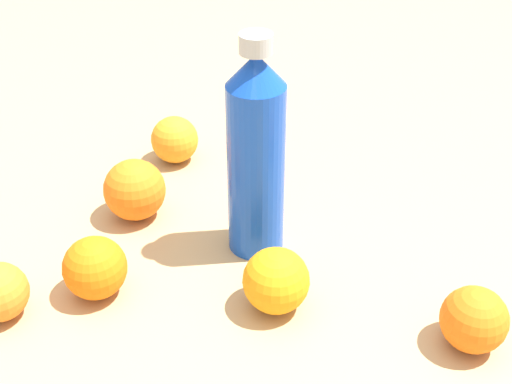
% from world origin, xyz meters
% --- Properties ---
extents(ground_plane, '(2.40, 2.40, 0.00)m').
position_xyz_m(ground_plane, '(0.00, 0.00, 0.00)').
color(ground_plane, tan).
extents(water_bottle, '(0.07, 0.07, 0.28)m').
position_xyz_m(water_bottle, '(0.01, 0.04, 0.13)').
color(water_bottle, blue).
rests_on(water_bottle, ground_plane).
extents(orange_0, '(0.07, 0.07, 0.07)m').
position_xyz_m(orange_0, '(-0.26, -0.05, 0.04)').
color(orange_0, orange).
rests_on(orange_0, ground_plane).
extents(orange_2, '(0.07, 0.07, 0.07)m').
position_xyz_m(orange_2, '(0.25, 0.02, 0.04)').
color(orange_2, orange).
rests_on(orange_2, ground_plane).
extents(orange_3, '(0.07, 0.07, 0.07)m').
position_xyz_m(orange_3, '(0.05, 0.24, 0.04)').
color(orange_3, orange).
rests_on(orange_3, ground_plane).
extents(orange_4, '(0.08, 0.08, 0.08)m').
position_xyz_m(orange_4, '(0.16, 0.14, 0.04)').
color(orange_4, orange).
rests_on(orange_4, ground_plane).
extents(orange_5, '(0.08, 0.08, 0.08)m').
position_xyz_m(orange_5, '(-0.09, 0.09, 0.04)').
color(orange_5, orange).
rests_on(orange_5, ground_plane).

